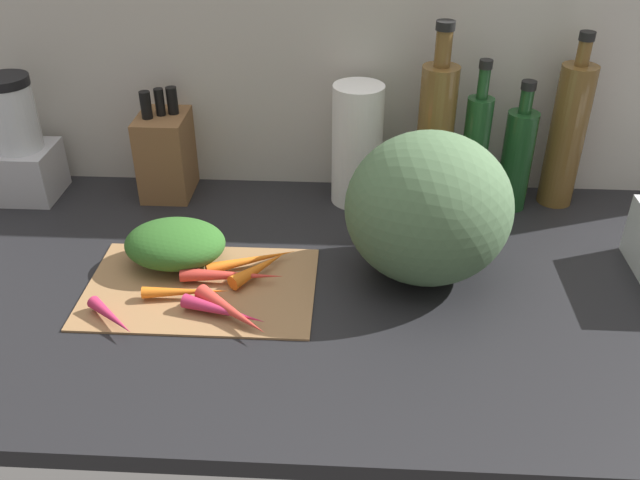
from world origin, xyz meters
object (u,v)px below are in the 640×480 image
carrot_3 (232,275)px  bottle_1 (475,152)px  carrot_6 (259,268)px  bottle_3 (567,134)px  carrot_2 (186,292)px  knife_block (166,153)px  carrot_4 (252,260)px  carrot_5 (232,312)px  carrot_0 (224,311)px  winter_squash (428,209)px  blender_appliance (20,147)px  bottle_2 (517,158)px  bottle_0 (435,136)px  carrot_1 (111,317)px  cutting_board (201,287)px  paper_towel_roll (357,145)px

carrot_3 → bottle_1: (43.86, 29.41, 10.69)cm
carrot_6 → bottle_3: bearing=28.4°
carrot_2 → knife_block: (-11.92, 38.02, 7.28)cm
bottle_3 → carrot_4: bearing=-154.5°
carrot_5 → knife_block: size_ratio=0.67×
carrot_3 → carrot_2: bearing=-146.0°
carrot_2 → carrot_5: (8.56, -5.31, 0.37)cm
bottle_1 → carrot_0: bearing=-138.0°
bottle_3 → carrot_0: bearing=-145.0°
winter_squash → blender_appliance: size_ratio=1.08×
carrot_3 → bottle_1: size_ratio=0.57×
bottle_2 → bottle_0: bearing=-175.9°
bottle_1 → carrot_5: bearing=-137.0°
carrot_4 → bottle_1: bottle_1 is taller
winter_squash → bottle_2: bottle_2 is taller
carrot_0 → blender_appliance: bearing=140.4°
carrot_0 → bottle_1: 59.55cm
carrot_1 → bottle_1: 74.58cm
carrot_6 → bottle_2: 56.92cm
winter_squash → bottle_1: bottle_1 is taller
knife_block → blender_appliance: bearing=-174.3°
carrot_5 → bottle_2: bearing=38.8°
carrot_3 → bottle_0: size_ratio=0.47×
carrot_2 → carrot_3: bearing=34.0°
carrot_2 → bottle_2: bottle_2 is taller
knife_block → bottle_3: 81.49cm
carrot_2 → bottle_3: bearing=29.0°
carrot_5 → bottle_3: size_ratio=0.44×
carrot_4 → blender_appliance: blender_appliance is taller
cutting_board → winter_squash: winter_squash is taller
carrot_0 → cutting_board: bearing=123.4°
carrot_5 → bottle_0: (34.33, 39.88, 13.60)cm
knife_block → carrot_3: bearing=-60.4°
carrot_5 → bottle_0: size_ratio=0.41×
carrot_1 → bottle_0: bottle_0 is taller
carrot_6 → winter_squash: winter_squash is taller
carrot_1 → bottle_1: bearing=34.1°
carrot_4 → bottle_2: (49.98, 25.83, 9.05)cm
blender_appliance → bottle_3: size_ratio=0.73×
carrot_5 → carrot_6: 12.65cm
paper_towel_roll → bottle_1: (23.07, -2.59, 0.30)cm
carrot_1 → carrot_5: carrot_5 is taller
carrot_4 → carrot_3: bearing=-117.1°
carrot_6 → winter_squash: 30.79cm
carrot_4 → bottle_2: bearing=27.3°
carrot_5 → winter_squash: 36.58cm
carrot_4 → bottle_1: 48.99cm
carrot_2 → blender_appliance: (-41.20, 35.09, 9.35)cm
carrot_3 → bottle_0: (35.91, 29.87, 13.70)cm
bottle_0 → bottle_3: bearing=8.3°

